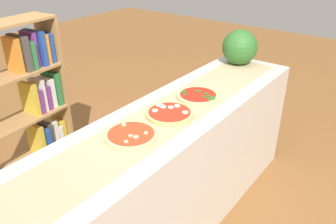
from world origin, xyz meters
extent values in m
cube|color=beige|center=(0.00, 0.00, 0.45)|extent=(2.55, 0.58, 0.91)
cube|color=tan|center=(0.00, 0.00, 0.91)|extent=(2.40, 0.36, 0.00)
cylinder|color=#E5C17F|center=(-0.32, 0.01, 0.92)|extent=(0.29, 0.29, 0.02)
cylinder|color=red|center=(-0.32, 0.01, 0.93)|extent=(0.25, 0.25, 0.00)
cylinder|color=#C6B28E|center=(-0.40, -0.04, 0.93)|extent=(0.02, 0.02, 0.01)
cylinder|color=#C6B28E|center=(-0.34, -0.05, 0.93)|extent=(0.03, 0.03, 0.01)
cylinder|color=#C6B28E|center=(-0.35, -0.01, 0.93)|extent=(0.02, 0.02, 0.01)
cylinder|color=#C6B28E|center=(-0.28, -0.06, 0.93)|extent=(0.02, 0.02, 0.01)
cylinder|color=#C6B28E|center=(-0.28, 0.09, 0.93)|extent=(0.03, 0.03, 0.01)
cylinder|color=#DBB26B|center=(0.00, -0.01, 0.92)|extent=(0.29, 0.29, 0.02)
cylinder|color=red|center=(0.00, -0.01, 0.93)|extent=(0.25, 0.25, 0.00)
cylinder|color=#EFE5CC|center=(0.03, 0.09, 0.94)|extent=(0.05, 0.05, 0.00)
cylinder|color=#EFE5CC|center=(0.05, -0.10, 0.94)|extent=(0.04, 0.04, 0.00)
cylinder|color=#EFE5CC|center=(0.09, -0.01, 0.94)|extent=(0.04, 0.04, 0.00)
cylinder|color=#EFE5CC|center=(0.02, 0.06, 0.94)|extent=(0.04, 0.04, 0.00)
cylinder|color=#EFE5CC|center=(0.05, 0.01, 0.94)|extent=(0.04, 0.04, 0.00)
cylinder|color=#EFE5CC|center=(-0.05, 0.06, 0.94)|extent=(0.04, 0.04, 0.00)
cylinder|color=#E5C17F|center=(0.32, -0.01, 0.92)|extent=(0.29, 0.29, 0.02)
cylinder|color=#AD2314|center=(0.32, -0.01, 0.93)|extent=(0.24, 0.24, 0.00)
ellipsoid|color=#286B23|center=(0.34, -0.08, 0.93)|extent=(0.03, 0.03, 0.00)
ellipsoid|color=#286B23|center=(0.31, -0.07, 0.93)|extent=(0.03, 0.04, 0.00)
ellipsoid|color=#286B23|center=(0.32, -0.12, 0.93)|extent=(0.05, 0.05, 0.00)
ellipsoid|color=#286B23|center=(0.30, -0.12, 0.93)|extent=(0.06, 0.05, 0.00)
ellipsoid|color=#286B23|center=(0.36, 0.02, 0.93)|extent=(0.05, 0.05, 0.00)
ellipsoid|color=#286B23|center=(0.26, 0.06, 0.93)|extent=(0.03, 0.04, 0.00)
ellipsoid|color=#286B23|center=(0.36, -0.05, 0.93)|extent=(0.04, 0.04, 0.00)
ellipsoid|color=#286B23|center=(0.30, 0.09, 0.93)|extent=(0.04, 0.03, 0.00)
ellipsoid|color=#286B23|center=(0.34, -0.11, 0.93)|extent=(0.05, 0.05, 0.00)
sphere|color=#2D6628|center=(1.09, 0.08, 1.05)|extent=(0.29, 0.29, 0.29)
cube|color=#A87A47|center=(-0.03, 1.08, 0.69)|extent=(0.04, 0.24, 1.38)
cube|color=#A87A47|center=(-0.41, 1.04, 0.01)|extent=(0.76, 0.31, 0.02)
cube|color=#2D753D|center=(-0.07, 1.07, 0.12)|extent=(0.05, 0.14, 0.19)
cube|color=gold|center=(-0.12, 1.07, 0.13)|extent=(0.06, 0.18, 0.22)
cube|color=#B22823|center=(-0.16, 1.06, 0.11)|extent=(0.05, 0.18, 0.18)
cube|color=#753384|center=(-0.20, 1.06, 0.15)|extent=(0.05, 0.16, 0.26)
cube|color=orange|center=(-0.25, 1.05, 0.14)|extent=(0.05, 0.16, 0.25)
cube|color=#47423D|center=(-0.29, 1.05, 0.10)|extent=(0.06, 0.14, 0.17)
cube|color=#B22823|center=(-0.34, 1.04, 0.10)|extent=(0.05, 0.15, 0.16)
cube|color=#A87A47|center=(-0.41, 1.04, 0.35)|extent=(0.76, 0.31, 0.02)
cube|color=gold|center=(-0.07, 1.07, 0.45)|extent=(0.05, 0.15, 0.18)
cube|color=silver|center=(-0.11, 1.07, 0.44)|extent=(0.05, 0.17, 0.16)
cube|color=silver|center=(-0.15, 1.06, 0.47)|extent=(0.06, 0.16, 0.23)
cube|color=#47423D|center=(-0.19, 1.06, 0.47)|extent=(0.04, 0.17, 0.22)
cube|color=#234799|center=(-0.24, 1.06, 0.46)|extent=(0.06, 0.19, 0.20)
cube|color=gold|center=(-0.29, 1.05, 0.48)|extent=(0.05, 0.17, 0.25)
cube|color=#A87A47|center=(-0.41, 1.04, 0.69)|extent=(0.76, 0.31, 0.02)
cube|color=#2D753D|center=(-0.07, 1.07, 0.83)|extent=(0.05, 0.18, 0.26)
cube|color=silver|center=(-0.12, 1.07, 0.81)|extent=(0.06, 0.16, 0.22)
cube|color=#753384|center=(-0.16, 1.06, 0.80)|extent=(0.05, 0.17, 0.19)
cube|color=silver|center=(-0.20, 1.06, 0.83)|extent=(0.04, 0.16, 0.25)
cube|color=#753384|center=(-0.24, 1.05, 0.79)|extent=(0.05, 0.19, 0.19)
cube|color=gold|center=(-0.28, 1.05, 0.82)|extent=(0.05, 0.18, 0.24)
cube|color=#A87A47|center=(-0.41, 1.04, 1.03)|extent=(0.76, 0.31, 0.02)
cube|color=#234799|center=(-0.07, 1.07, 1.15)|extent=(0.05, 0.17, 0.21)
cube|color=orange|center=(-0.11, 1.07, 1.15)|extent=(0.04, 0.19, 0.22)
cube|color=#234799|center=(-0.15, 1.06, 1.17)|extent=(0.06, 0.20, 0.25)
cube|color=#753384|center=(-0.19, 1.06, 1.17)|extent=(0.05, 0.14, 0.25)
cube|color=#2D753D|center=(-0.23, 1.06, 1.14)|extent=(0.05, 0.20, 0.20)
cube|color=#47423D|center=(-0.28, 1.05, 1.16)|extent=(0.06, 0.19, 0.24)
cube|color=orange|center=(-0.33, 1.05, 1.16)|extent=(0.05, 0.14, 0.24)
camera|label=1|loc=(-1.46, -1.10, 1.87)|focal=36.61mm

